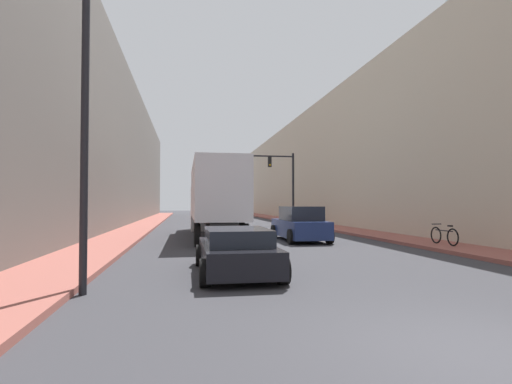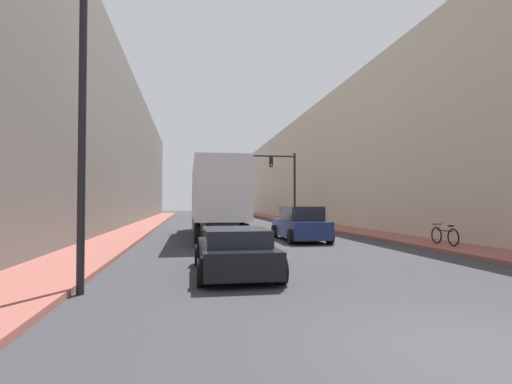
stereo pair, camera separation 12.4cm
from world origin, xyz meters
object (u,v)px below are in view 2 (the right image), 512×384
street_lamp (83,56)px  traffic_signal_gantry (278,175)px  suv_car (300,225)px  sedan_car (234,251)px  parked_bicycle (445,236)px  semi_truck (214,197)px

street_lamp → traffic_signal_gantry: bearing=68.7°
suv_car → street_lamp: bearing=-125.9°
street_lamp → sedan_car: bearing=28.8°
suv_car → traffic_signal_gantry: size_ratio=0.75×
suv_car → street_lamp: (-7.78, -10.75, 4.18)m
sedan_car → parked_bicycle: size_ratio=2.41×
semi_truck → suv_car: bearing=-39.8°
semi_truck → traffic_signal_gantry: 13.27m
sedan_car → suv_car: (4.35, 8.87, 0.21)m
semi_truck → traffic_signal_gantry: bearing=61.0°
parked_bicycle → sedan_car: bearing=-154.4°
parked_bicycle → semi_truck: bearing=139.3°
semi_truck → sedan_car: 12.42m
traffic_signal_gantry → parked_bicycle: traffic_signal_gantry is taller
semi_truck → traffic_signal_gantry: size_ratio=2.07×
sedan_car → suv_car: suv_car is taller
suv_car → street_lamp: size_ratio=0.61×
traffic_signal_gantry → street_lamp: street_lamp is taller
semi_truck → parked_bicycle: bearing=-40.7°
semi_truck → suv_car: size_ratio=2.77×
sedan_car → street_lamp: bearing=-151.2°
suv_car → street_lamp: 13.91m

